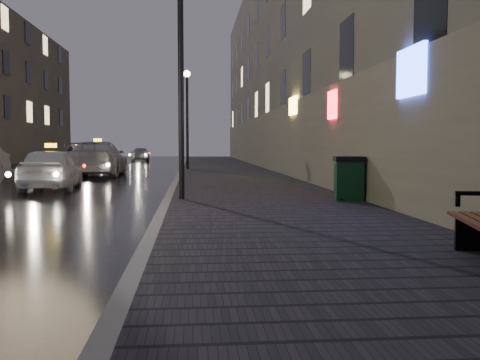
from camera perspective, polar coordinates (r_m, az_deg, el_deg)
The scene contains 13 objects.
ground at distance 7.49m, azimuth -21.61°, elevation -7.80°, with size 120.00×120.00×0.00m, color black.
sidewalk at distance 28.12m, azimuth -1.45°, elevation 0.97°, with size 4.60×58.00×0.15m, color black.
curb at distance 28.07m, azimuth -6.34°, elevation 0.94°, with size 0.20×58.00×0.15m, color slate.
curb_far at distance 29.63m, azimuth -23.82°, elevation 0.79°, with size 0.20×58.00×0.15m, color slate.
building_near at distance 32.80m, azimuth 3.80°, elevation 12.63°, with size 1.80×50.00×13.00m, color #605B54.
building_far_c at distance 48.77m, azimuth -24.01°, elevation 8.23°, with size 6.00×22.00×11.00m, color #6B6051.
lamp_near at distance 13.19m, azimuth -6.34°, elevation 12.59°, with size 0.36×0.36×5.28m.
lamp_far at distance 29.10m, azimuth -5.66°, elevation 7.77°, with size 0.36×0.36×5.28m.
trash_bin at distance 12.89m, azimuth 11.52°, elevation 0.21°, with size 0.78×0.78×1.04m.
taxi_near at distance 18.32m, azimuth -19.48°, elevation 1.13°, with size 1.62×4.02×1.37m, color silver.
taxi_mid at distance 25.91m, azimuth -14.91°, elevation 2.21°, with size 2.25×5.55×1.61m, color silver.
taxi_far at distance 39.44m, azimuth -16.87°, elevation 2.55°, with size 2.37×5.13×1.43m, color silver.
car_far at distance 46.72m, azimuth -10.61°, elevation 2.73°, with size 1.50×3.73×1.27m, color gray.
Camera 1 is at (2.12, -7.03, 1.47)m, focal length 40.00 mm.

